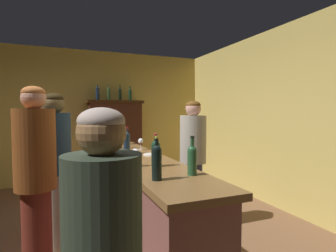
{
  "coord_description": "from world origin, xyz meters",
  "views": [
    {
      "loc": [
        -0.34,
        -2.86,
        1.48
      ],
      "look_at": [
        0.79,
        -0.06,
        1.31
      ],
      "focal_mm": 28.56,
      "sensor_mm": 36.0,
      "label": 1
    }
  ],
  "objects_px": {
    "display_cabinet": "(115,140)",
    "display_bottle_midright": "(130,94)",
    "wine_bottle_riesling": "(157,161)",
    "display_bottle_midleft": "(109,93)",
    "wine_bottle_merlot": "(192,158)",
    "wine_bottle_chardonnay": "(127,142)",
    "display_bottle_left": "(98,93)",
    "bartender": "(193,158)",
    "wine_bottle_rose": "(119,137)",
    "display_bottle_center": "(120,94)",
    "patron_by_cabinet": "(36,180)",
    "flower_arrangement": "(111,131)",
    "bar_counter": "(141,203)",
    "wine_bottle_pinot": "(125,136)",
    "cheese_plate": "(152,155)",
    "patron_redhead": "(55,166)",
    "patron_in_navy": "(42,160)",
    "wine_glass_mid": "(141,142)",
    "wine_bottle_syrah": "(156,152)",
    "wine_glass_front": "(135,154)"
  },
  "relations": [
    {
      "from": "display_cabinet",
      "to": "display_bottle_midright",
      "type": "xyz_separation_m",
      "value": [
        0.32,
        -0.0,
        0.95
      ]
    },
    {
      "from": "wine_glass_front",
      "to": "display_bottle_center",
      "type": "height_order",
      "value": "display_bottle_center"
    },
    {
      "from": "wine_bottle_merlot",
      "to": "wine_bottle_chardonnay",
      "type": "xyz_separation_m",
      "value": [
        -0.23,
        1.17,
        0.01
      ]
    },
    {
      "from": "display_bottle_left",
      "to": "patron_in_navy",
      "type": "distance_m",
      "value": 2.5
    },
    {
      "from": "display_bottle_midleft",
      "to": "patron_in_navy",
      "type": "bearing_deg",
      "value": -118.2
    },
    {
      "from": "wine_bottle_chardonnay",
      "to": "patron_by_cabinet",
      "type": "height_order",
      "value": "patron_by_cabinet"
    },
    {
      "from": "display_bottle_left",
      "to": "bartender",
      "type": "height_order",
      "value": "display_bottle_left"
    },
    {
      "from": "bar_counter",
      "to": "wine_bottle_pinot",
      "type": "distance_m",
      "value": 1.32
    },
    {
      "from": "wine_glass_mid",
      "to": "bartender",
      "type": "distance_m",
      "value": 0.69
    },
    {
      "from": "display_bottle_center",
      "to": "patron_in_navy",
      "type": "xyz_separation_m",
      "value": [
        -1.37,
        -2.12,
        -0.94
      ]
    },
    {
      "from": "display_bottle_left",
      "to": "bar_counter",
      "type": "bearing_deg",
      "value": -88.67
    },
    {
      "from": "wine_bottle_pinot",
      "to": "display_bottle_midright",
      "type": "relative_size",
      "value": 0.88
    },
    {
      "from": "wine_glass_front",
      "to": "display_bottle_midleft",
      "type": "distance_m",
      "value": 3.39
    },
    {
      "from": "wine_bottle_rose",
      "to": "display_bottle_center",
      "type": "xyz_separation_m",
      "value": [
        0.46,
        2.1,
        0.7
      ]
    },
    {
      "from": "wine_bottle_merlot",
      "to": "patron_in_navy",
      "type": "bearing_deg",
      "value": 124.47
    },
    {
      "from": "display_cabinet",
      "to": "cheese_plate",
      "type": "bearing_deg",
      "value": -92.45
    },
    {
      "from": "flower_arrangement",
      "to": "display_bottle_center",
      "type": "xyz_separation_m",
      "value": [
        0.48,
        1.64,
        0.66
      ]
    },
    {
      "from": "patron_in_navy",
      "to": "display_bottle_midright",
      "type": "bearing_deg",
      "value": 90.01
    },
    {
      "from": "display_bottle_left",
      "to": "patron_redhead",
      "type": "xyz_separation_m",
      "value": [
        -0.77,
        -2.68,
        -0.92
      ]
    },
    {
      "from": "display_bottle_midright",
      "to": "patron_by_cabinet",
      "type": "xyz_separation_m",
      "value": [
        -1.57,
        -3.21,
        -0.91
      ]
    },
    {
      "from": "wine_bottle_merlot",
      "to": "display_bottle_midleft",
      "type": "height_order",
      "value": "display_bottle_midleft"
    },
    {
      "from": "display_bottle_midleft",
      "to": "display_bottle_midright",
      "type": "height_order",
      "value": "display_bottle_midleft"
    },
    {
      "from": "cheese_plate",
      "to": "display_bottle_center",
      "type": "bearing_deg",
      "value": 85.25
    },
    {
      "from": "wine_bottle_rose",
      "to": "patron_redhead",
      "type": "xyz_separation_m",
      "value": [
        -0.77,
        -0.58,
        -0.22
      ]
    },
    {
      "from": "display_bottle_midleft",
      "to": "wine_bottle_syrah",
      "type": "bearing_deg",
      "value": -92.76
    },
    {
      "from": "wine_glass_front",
      "to": "patron_redhead",
      "type": "distance_m",
      "value": 0.92
    },
    {
      "from": "wine_bottle_chardonnay",
      "to": "patron_in_navy",
      "type": "relative_size",
      "value": 0.19
    },
    {
      "from": "patron_by_cabinet",
      "to": "wine_bottle_merlot",
      "type": "bearing_deg",
      "value": -63.96
    },
    {
      "from": "wine_bottle_chardonnay",
      "to": "bartender",
      "type": "distance_m",
      "value": 0.89
    },
    {
      "from": "wine_bottle_riesling",
      "to": "display_bottle_midleft",
      "type": "distance_m",
      "value": 3.88
    },
    {
      "from": "wine_bottle_rose",
      "to": "display_bottle_left",
      "type": "xyz_separation_m",
      "value": [
        0.0,
        2.1,
        0.71
      ]
    },
    {
      "from": "display_bottle_midright",
      "to": "bartender",
      "type": "xyz_separation_m",
      "value": [
        0.17,
        -2.56,
        -0.95
      ]
    },
    {
      "from": "wine_bottle_syrah",
      "to": "wine_glass_front",
      "type": "bearing_deg",
      "value": 157.57
    },
    {
      "from": "wine_bottle_riesling",
      "to": "patron_by_cabinet",
      "type": "distance_m",
      "value": 1.02
    },
    {
      "from": "flower_arrangement",
      "to": "display_bottle_midright",
      "type": "height_order",
      "value": "display_bottle_midright"
    },
    {
      "from": "wine_bottle_riesling",
      "to": "patron_in_navy",
      "type": "bearing_deg",
      "value": 116.16
    },
    {
      "from": "display_cabinet",
      "to": "patron_redhead",
      "type": "distance_m",
      "value": 2.9
    },
    {
      "from": "bartender",
      "to": "wine_bottle_syrah",
      "type": "bearing_deg",
      "value": 54.29
    },
    {
      "from": "wine_bottle_syrah",
      "to": "display_bottle_center",
      "type": "distance_m",
      "value": 3.46
    },
    {
      "from": "display_bottle_midright",
      "to": "patron_in_navy",
      "type": "relative_size",
      "value": 0.2
    },
    {
      "from": "flower_arrangement",
      "to": "display_bottle_midleft",
      "type": "relative_size",
      "value": 1.3
    },
    {
      "from": "patron_in_navy",
      "to": "display_bottle_center",
      "type": "bearing_deg",
      "value": 93.87
    },
    {
      "from": "patron_by_cabinet",
      "to": "patron_redhead",
      "type": "xyz_separation_m",
      "value": [
        0.13,
        0.54,
        -0.0
      ]
    },
    {
      "from": "flower_arrangement",
      "to": "bartender",
      "type": "bearing_deg",
      "value": -46.71
    },
    {
      "from": "display_bottle_midleft",
      "to": "wine_bottle_merlot",
      "type": "bearing_deg",
      "value": -90.16
    },
    {
      "from": "wine_bottle_merlot",
      "to": "patron_redhead",
      "type": "xyz_separation_m",
      "value": [
        -0.98,
        1.08,
        -0.19
      ]
    },
    {
      "from": "wine_glass_mid",
      "to": "patron_by_cabinet",
      "type": "height_order",
      "value": "patron_by_cabinet"
    },
    {
      "from": "wine_bottle_rose",
      "to": "wine_bottle_syrah",
      "type": "bearing_deg",
      "value": -87.2
    },
    {
      "from": "patron_redhead",
      "to": "wine_bottle_syrah",
      "type": "bearing_deg",
      "value": -27.22
    },
    {
      "from": "wine_bottle_syrah",
      "to": "display_bottle_midleft",
      "type": "height_order",
      "value": "display_bottle_midleft"
    }
  ]
}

